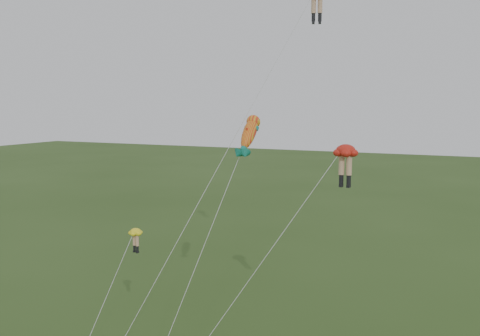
% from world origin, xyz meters
% --- Properties ---
extents(legs_kite_red_high, '(9.22, 14.14, 23.46)m').
position_xyz_m(legs_kite_red_high, '(5.36, 10.85, 22.47)').
color(legs_kite_red_high, red).
rests_on(legs_kite_red_high, ground).
extents(legs_kite_red_mid, '(8.57, 8.36, 13.61)m').
position_xyz_m(legs_kite_red_mid, '(8.68, 6.25, 12.86)').
color(legs_kite_red_mid, red).
rests_on(legs_kite_red_mid, ground).
extents(legs_kite_yellow, '(1.49, 6.40, 8.41)m').
position_xyz_m(legs_kite_yellow, '(-3.04, 2.14, 7.62)').
color(legs_kite_yellow, yellow).
rests_on(legs_kite_yellow, ground).
extents(fish_kite, '(2.89, 10.30, 15.45)m').
position_xyz_m(fish_kite, '(3.03, 5.80, 14.10)').
color(fish_kite, gold).
rests_on(fish_kite, ground).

